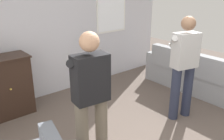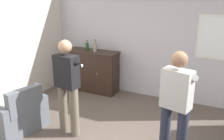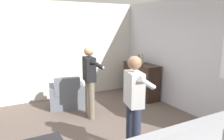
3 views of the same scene
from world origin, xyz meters
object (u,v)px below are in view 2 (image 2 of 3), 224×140
Objects in this scene: armchair at (19,115)px; sideboard_cabinet at (93,71)px; bottle_liquor_amber at (87,46)px; person_standing_left at (68,83)px; person_standing_right at (176,103)px; bottle_wine_green at (95,47)px.

armchair is 2.23m from sideboard_cabinet.
bottle_liquor_amber is at bearing 173.25° from sideboard_cabinet.
person_standing_left is at bearing -71.78° from sideboard_cabinet.
person_standing_right is (2.57, -1.92, -0.18)m from bottle_liquor_amber.
bottle_liquor_amber is 2.08m from person_standing_left.
person_standing_left is at bearing -179.71° from person_standing_right.
person_standing_left reaches higher than bottle_liquor_amber.
armchair is at bearing -173.40° from person_standing_right.
person_standing_right is (2.68, 0.31, 0.65)m from armchair.
armchair is 1.13m from person_standing_left.
bottle_wine_green is 1.18× the size of bottle_liquor_amber.
person_standing_right reaches higher than sideboard_cabinet.
armchair is at bearing -99.36° from bottle_wine_green.
bottle_liquor_amber is (-0.25, 0.07, -0.02)m from bottle_wine_green.
bottle_liquor_amber is 0.15× the size of person_standing_right.
armchair is 0.59× the size of person_standing_left.
bottle_wine_green is 0.17× the size of person_standing_left.
bottle_liquor_amber is (-0.15, 0.02, 0.61)m from sideboard_cabinet.
sideboard_cabinet is 4.44× the size of bottle_wine_green.
person_standing_right reaches higher than bottle_wine_green.
sideboard_cabinet is 5.23× the size of bottle_liquor_amber.
bottle_wine_green reaches higher than sideboard_cabinet.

